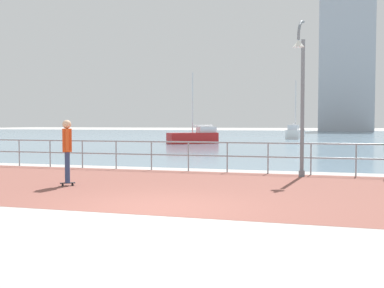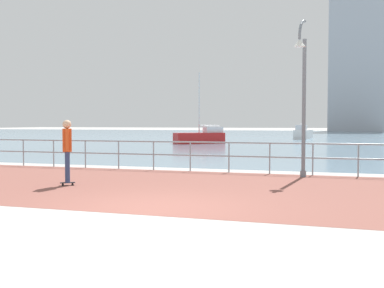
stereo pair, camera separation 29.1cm
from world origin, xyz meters
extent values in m
plane|color=#ADAAA5|center=(0.00, 40.00, 0.00)|extent=(220.00, 220.00, 0.00)
cube|color=brown|center=(0.00, 3.11, 0.00)|extent=(28.00, 7.61, 0.01)
cube|color=#6B899E|center=(0.00, 51.92, 0.00)|extent=(180.00, 88.00, 0.00)
cylinder|color=#8C99A3|center=(-8.40, 6.92, 0.52)|extent=(0.05, 0.05, 1.03)
cylinder|color=#8C99A3|center=(-7.00, 6.92, 0.52)|extent=(0.05, 0.05, 1.03)
cylinder|color=#8C99A3|center=(-5.60, 6.92, 0.52)|extent=(0.05, 0.05, 1.03)
cylinder|color=#8C99A3|center=(-4.20, 6.92, 0.52)|extent=(0.05, 0.05, 1.03)
cylinder|color=#8C99A3|center=(-2.80, 6.92, 0.52)|extent=(0.05, 0.05, 1.03)
cylinder|color=#8C99A3|center=(-1.40, 6.92, 0.52)|extent=(0.05, 0.05, 1.03)
cylinder|color=#8C99A3|center=(0.00, 6.92, 0.52)|extent=(0.05, 0.05, 1.03)
cylinder|color=#8C99A3|center=(1.40, 6.92, 0.52)|extent=(0.05, 0.05, 1.03)
cylinder|color=#8C99A3|center=(2.80, 6.92, 0.52)|extent=(0.05, 0.05, 1.03)
cylinder|color=#8C99A3|center=(4.20, 6.92, 0.52)|extent=(0.05, 0.05, 1.03)
cylinder|color=#8C99A3|center=(0.00, 6.92, 1.03)|extent=(25.20, 0.06, 0.06)
cylinder|color=#8C99A3|center=(0.00, 6.92, 0.57)|extent=(25.20, 0.06, 0.06)
cylinder|color=slate|center=(2.53, 6.32, 0.10)|extent=(0.19, 0.19, 0.20)
cylinder|color=slate|center=(2.53, 6.32, 2.16)|extent=(0.12, 0.12, 4.33)
cylinder|color=slate|center=(2.52, 6.24, 4.86)|extent=(0.12, 0.20, 0.11)
cylinder|color=slate|center=(2.49, 6.09, 4.82)|extent=(0.12, 0.21, 0.15)
cylinder|color=slate|center=(2.46, 5.97, 4.74)|extent=(0.12, 0.20, 0.18)
cylinder|color=slate|center=(2.44, 5.87, 4.62)|extent=(0.12, 0.18, 0.19)
cylinder|color=slate|center=(2.42, 5.81, 4.47)|extent=(0.11, 0.14, 0.19)
cylinder|color=slate|center=(2.42, 5.79, 4.32)|extent=(0.10, 0.10, 0.17)
cone|color=silver|center=(2.42, 5.79, 4.12)|extent=(0.36, 0.36, 0.22)
cylinder|color=black|center=(-3.57, 2.28, 0.03)|extent=(0.07, 0.06, 0.06)
cylinder|color=black|center=(-3.61, 2.35, 0.03)|extent=(0.07, 0.06, 0.06)
cylinder|color=black|center=(-3.36, 2.42, 0.03)|extent=(0.07, 0.06, 0.06)
cylinder|color=black|center=(-3.40, 2.49, 0.03)|extent=(0.07, 0.06, 0.06)
cube|color=black|center=(-3.48, 2.38, 0.08)|extent=(0.40, 0.31, 0.02)
cylinder|color=navy|center=(-3.44, 2.32, 0.51)|extent=(0.18, 0.18, 0.84)
cylinder|color=navy|center=(-3.53, 2.45, 0.51)|extent=(0.18, 0.18, 0.84)
cube|color=#D84C1E|center=(-3.48, 2.38, 1.24)|extent=(0.39, 0.42, 0.63)
cylinder|color=#D84C1E|center=(-3.36, 2.19, 1.26)|extent=(0.12, 0.12, 0.59)
cylinder|color=#D84C1E|center=(-3.61, 2.58, 1.26)|extent=(0.12, 0.12, 0.59)
sphere|color=#DBAD89|center=(-3.48, 2.38, 1.67)|extent=(0.23, 0.23, 0.23)
cube|color=white|center=(0.34, 42.13, 0.48)|extent=(1.84, 4.63, 0.97)
cube|color=silver|center=(0.20, 40.78, 1.23)|extent=(1.13, 1.71, 0.54)
cylinder|color=silver|center=(0.34, 42.13, 3.65)|extent=(0.11, 0.11, 5.37)
cylinder|color=silver|center=(0.24, 41.14, 1.61)|extent=(0.29, 2.03, 0.09)
cube|color=#B21E1E|center=(-7.19, 27.73, 0.45)|extent=(4.06, 3.63, 0.90)
cube|color=silver|center=(-6.21, 28.51, 1.14)|extent=(1.74, 1.65, 0.50)
cylinder|color=silver|center=(-7.19, 27.73, 3.38)|extent=(0.10, 0.10, 4.97)
cylinder|color=silver|center=(-6.47, 28.30, 1.49)|extent=(1.51, 1.24, 0.08)
cube|color=#A3A8B2|center=(7.59, 92.00, 15.10)|extent=(10.63, 11.26, 30.20)
camera|label=1|loc=(3.15, -8.48, 1.71)|focal=42.56mm
camera|label=2|loc=(3.43, -8.39, 1.71)|focal=42.56mm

